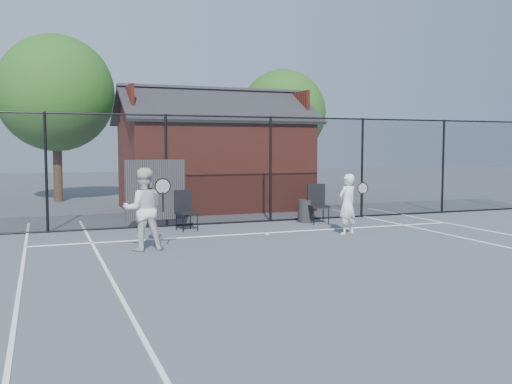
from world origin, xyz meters
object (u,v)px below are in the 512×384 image
object	(u,v)px
player_front	(347,204)
player_back	(143,209)
clubhouse	(214,162)
waste_bin	(306,211)
chair_left	(187,211)
chair_right	(319,205)

from	to	relation	value
player_front	player_back	bearing A→B (deg)	-175.38
clubhouse	player_back	world-z (taller)	clubhouse
clubhouse	player_front	size ratio (longest dim) A/B	4.38
clubhouse	waste_bin	size ratio (longest dim) A/B	10.14
chair_left	player_back	bearing A→B (deg)	-134.42
clubhouse	chair_left	size ratio (longest dim) A/B	6.44
clubhouse	player_front	world-z (taller)	clubhouse
player_front	player_back	world-z (taller)	player_back
chair_left	chair_right	distance (m)	3.76
chair_left	chair_right	size ratio (longest dim) A/B	0.94
clubhouse	player_front	distance (m)	7.07
chair_right	player_front	bearing A→B (deg)	-89.85
clubhouse	player_front	xyz separation A→B (m)	(1.35, -6.89, -0.86)
player_front	chair_left	world-z (taller)	player_front
chair_right	chair_left	bearing A→B (deg)	-173.11
player_back	chair_left	distance (m)	2.84
player_front	waste_bin	world-z (taller)	player_front
player_front	waste_bin	xyz separation A→B (m)	(0.03, 2.41, -0.42)
clubhouse	chair_right	distance (m)	5.26
chair_right	waste_bin	world-z (taller)	chair_right
player_front	waste_bin	size ratio (longest dim) A/B	2.31
clubhouse	chair_left	world-z (taller)	clubhouse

